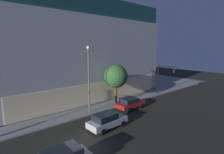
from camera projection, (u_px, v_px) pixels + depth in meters
The scene contains 8 objects.
ground_plane at pixel (80, 150), 15.00m from camera, with size 120.00×120.00×0.00m, color black.
sidewalk_corner at pixel (3, 84), 41.89m from camera, with size 80.00×60.00×0.15m, color gray.
modern_building at pixel (60, 51), 36.65m from camera, with size 29.23×27.89×16.11m.
traffic_light_far_corner at pixel (164, 74), 31.48m from camera, with size 0.44×3.74×5.51m.
street_lamp_sidewalk at pixel (89, 72), 22.53m from camera, with size 0.44×0.44×8.66m.
sidewalk_tree at pixel (116, 76), 26.10m from camera, with size 3.50×3.50×6.02m.
car_silver at pixel (107, 120), 18.99m from camera, with size 4.55×2.23×1.66m.
car_red at pixel (130, 103), 25.05m from camera, with size 4.28×2.18×1.55m.
Camera 1 is at (-6.86, -12.25, 8.58)m, focal length 28.29 mm.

